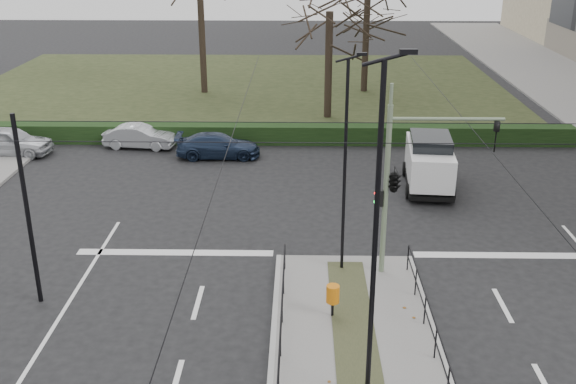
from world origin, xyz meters
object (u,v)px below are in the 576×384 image
parked_car_first (9,141)px  bare_tree_near (330,20)px  streetlamp_median_far (345,165)px  litter_bin (333,294)px  streetlamp_median_near (376,238)px  traffic_light (397,178)px  parked_car_second (140,137)px  parked_car_third (218,146)px  white_van (429,161)px

parked_car_first → bare_tree_near: bearing=-61.1°
streetlamp_median_far → bare_tree_near: (0.21, 19.65, 2.05)m
litter_bin → parked_car_first: size_ratio=0.23×
streetlamp_median_near → traffic_light: bearing=78.1°
traffic_light → streetlamp_median_near: streetlamp_median_near is taller
litter_bin → bare_tree_near: (0.67, 22.67, 5.00)m
streetlamp_median_far → parked_car_second: 17.08m
litter_bin → parked_car_first: (-15.76, 15.28, -0.13)m
parked_car_second → traffic_light: bearing=-133.8°
litter_bin → parked_car_third: (-5.11, 15.08, -0.25)m
streetlamp_median_far → parked_car_third: (-5.57, 12.06, -3.20)m
parked_car_third → bare_tree_near: bare_tree_near is taller
streetlamp_median_near → white_van: (4.00, 14.70, -3.18)m
streetlamp_median_far → parked_car_second: (-9.87, 13.57, -3.20)m
streetlamp_median_far → white_van: (4.25, 7.99, -2.56)m
parked_car_second → bare_tree_near: 12.90m
parked_car_second → streetlamp_median_near: bearing=-147.2°
traffic_light → parked_car_first: size_ratio=1.33×
traffic_light → bare_tree_near: bare_tree_near is taller
litter_bin → streetlamp_median_far: 4.25m
parked_car_second → white_van: white_van is taller
streetlamp_median_near → parked_car_third: size_ratio=2.01×
streetlamp_median_near → parked_car_second: size_ratio=2.29×
streetlamp_median_near → streetlamp_median_far: size_ratio=1.17×
streetlamp_median_far → bare_tree_near: size_ratio=0.87×
streetlamp_median_far → parked_car_third: streetlamp_median_far is taller
parked_car_third → white_van: (9.82, -4.07, 0.64)m
parked_car_third → parked_car_first: bearing=87.5°
traffic_light → litter_bin: size_ratio=5.67×
streetlamp_median_near → streetlamp_median_far: streetlamp_median_near is taller
parked_car_first → parked_car_third: parked_car_first is taller
streetlamp_median_far → traffic_light: bearing=-6.8°
parked_car_first → parked_car_third: size_ratio=1.02×
parked_car_first → streetlamp_median_far: bearing=-122.4°
parked_car_first → parked_car_second: 6.48m
traffic_light → parked_car_first: bearing=145.1°
parked_car_second → white_van: 15.20m
traffic_light → white_van: size_ratio=1.23×
streetlamp_median_far → bare_tree_near: 19.76m
parked_car_third → white_van: size_ratio=0.91×
white_van → traffic_light: bearing=-107.8°
traffic_light → streetlamp_median_near: (-1.38, -6.52, 0.99)m
traffic_light → bare_tree_near: 20.05m
litter_bin → streetlamp_median_far: (0.46, 3.02, 2.95)m
litter_bin → parked_car_first: 21.95m
litter_bin → parked_car_third: 15.92m
litter_bin → streetlamp_median_far: bearing=81.4°
traffic_light → parked_car_third: bearing=120.4°
parked_car_second → litter_bin: bearing=-144.1°
streetlamp_median_near → bare_tree_near: streetlamp_median_near is taller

